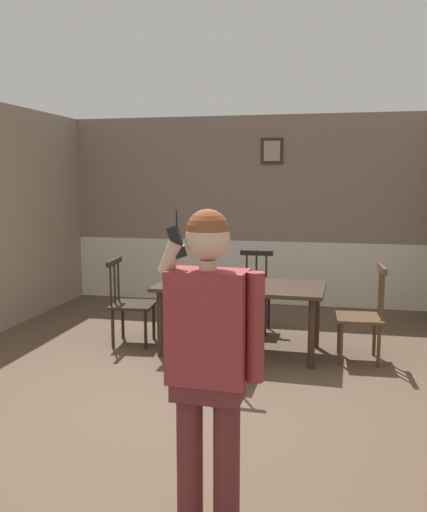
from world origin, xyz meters
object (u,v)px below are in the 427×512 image
(chair_by_doorway, at_px, (222,329))
(person_figure, at_px, (209,351))
(dining_table, at_px, (241,292))
(chair_near_window, at_px, (363,315))
(chair_opposite_corner, at_px, (254,293))
(chair_at_table_head, at_px, (130,303))

(chair_by_doorway, distance_m, person_figure, 2.31)
(dining_table, relative_size, person_figure, 1.05)
(chair_near_window, xyz_separation_m, chair_by_doorway, (-1.30, -0.81, -0.00))
(dining_table, bearing_deg, chair_opposite_corner, 88.08)
(chair_opposite_corner, bearing_deg, chair_near_window, 145.65)
(chair_by_doorway, relative_size, chair_at_table_head, 1.07)
(chair_near_window, xyz_separation_m, person_figure, (-0.92, -3.03, 0.51))
(chair_near_window, relative_size, chair_opposite_corner, 1.02)
(chair_by_doorway, bearing_deg, chair_at_table_head, 145.16)
(dining_table, height_order, chair_by_doorway, chair_by_doorway)
(chair_near_window, height_order, chair_by_doorway, chair_by_doorway)
(chair_opposite_corner, distance_m, person_figure, 3.97)
(chair_near_window, distance_m, chair_at_table_head, 2.55)
(dining_table, xyz_separation_m, chair_opposite_corner, (0.03, 0.85, -0.18))
(chair_by_doorway, bearing_deg, chair_opposite_corner, 88.87)
(chair_opposite_corner, height_order, person_figure, person_figure)
(chair_by_doorway, bearing_deg, person_figure, -79.57)
(chair_by_doorway, xyz_separation_m, person_figure, (0.38, -2.22, 0.51))
(chair_at_table_head, bearing_deg, chair_by_doorway, 49.88)
(chair_near_window, bearing_deg, chair_by_doorway, 119.16)
(person_figure, bearing_deg, chair_opposite_corner, -82.83)
(chair_by_doorway, xyz_separation_m, chair_opposite_corner, (0.06, 1.70, 0.00))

